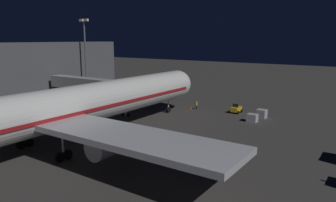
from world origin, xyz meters
name	(u,v)px	position (x,y,z in m)	size (l,w,h in m)	color
ground_plane	(109,132)	(0.00, 0.00, 0.00)	(320.00, 320.00, 0.00)	#383533
airliner_at_gate	(50,112)	(0.00, 10.89, 5.49)	(54.61, 69.60, 18.75)	silver
jet_bridge	(97,85)	(12.88, -9.76, 5.60)	(24.25, 3.40, 7.13)	#9E9E99
apron_floodlight_mast	(85,54)	(25.50, -18.07, 11.40)	(2.90, 0.50, 19.87)	#59595E
baggage_tug_lead	(236,109)	(-11.77, -24.96, 0.78)	(1.86, 2.68, 1.95)	yellow
baggage_container_near_belt	(262,114)	(-17.56, -23.63, 0.83)	(1.77, 1.77, 1.66)	#B7BABF
baggage_container_mid_row	(252,118)	(-17.09, -19.76, 0.74)	(1.82, 1.57, 1.49)	#B7BABF
ground_crew_near_nose_gear	(196,105)	(-3.22, -23.43, 0.95)	(0.40, 0.40, 1.72)	black
traffic_cone_nose_port	(191,108)	(-2.20, -22.74, 0.28)	(0.36, 0.36, 0.55)	orange
traffic_cone_nose_starboard	(174,106)	(2.20, -22.74, 0.28)	(0.36, 0.36, 0.55)	orange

